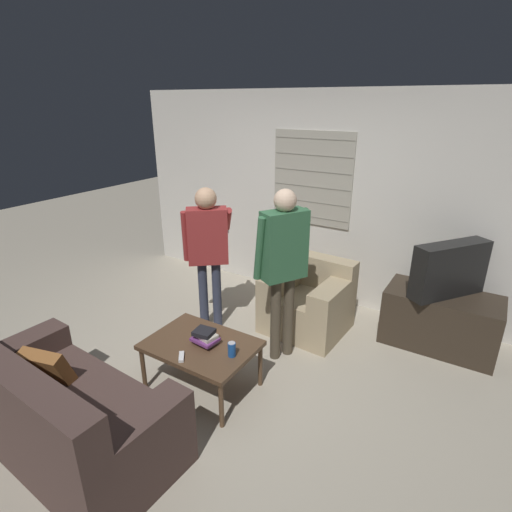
% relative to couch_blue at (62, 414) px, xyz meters
% --- Properties ---
extents(ground_plane, '(16.00, 16.00, 0.00)m').
position_rel_couch_blue_xyz_m(ground_plane, '(0.39, 1.30, -0.33)').
color(ground_plane, '#B2A893').
extents(wall_back, '(5.20, 0.08, 2.55)m').
position_rel_couch_blue_xyz_m(wall_back, '(0.39, 3.33, 0.96)').
color(wall_back, silver).
rests_on(wall_back, ground_plane).
extents(couch_blue, '(1.74, 0.92, 0.89)m').
position_rel_couch_blue_xyz_m(couch_blue, '(0.00, 0.00, 0.00)').
color(couch_blue, '#4C3833').
rests_on(couch_blue, ground_plane).
extents(armchair_beige, '(0.89, 0.81, 0.79)m').
position_rel_couch_blue_xyz_m(armchair_beige, '(0.78, 2.49, 0.00)').
color(armchair_beige, tan).
rests_on(armchair_beige, ground_plane).
extents(coffee_table, '(0.93, 0.67, 0.46)m').
position_rel_couch_blue_xyz_m(coffee_table, '(0.41, 1.07, 0.09)').
color(coffee_table, brown).
rests_on(coffee_table, ground_plane).
extents(tv_stand, '(1.10, 0.56, 0.59)m').
position_rel_couch_blue_xyz_m(tv_stand, '(2.08, 2.88, -0.03)').
color(tv_stand, '#33281E').
rests_on(tv_stand, ground_plane).
extents(tv, '(0.64, 0.77, 0.55)m').
position_rel_couch_blue_xyz_m(tv, '(2.08, 2.89, 0.54)').
color(tv, black).
rests_on(tv, tv_stand).
extents(person_left_standing, '(0.51, 0.76, 1.60)m').
position_rel_couch_blue_xyz_m(person_left_standing, '(-0.17, 1.94, 0.69)').
color(person_left_standing, '#33384C').
rests_on(person_left_standing, ground_plane).
extents(person_right_standing, '(0.56, 0.73, 1.70)m').
position_rel_couch_blue_xyz_m(person_right_standing, '(0.77, 1.87, 0.75)').
color(person_right_standing, '#4C4233').
rests_on(person_right_standing, ground_plane).
extents(book_stack, '(0.23, 0.20, 0.13)m').
position_rel_couch_blue_xyz_m(book_stack, '(0.45, 1.08, 0.20)').
color(book_stack, beige).
rests_on(book_stack, coffee_table).
extents(soda_can, '(0.07, 0.07, 0.13)m').
position_rel_couch_blue_xyz_m(soda_can, '(0.74, 1.06, 0.20)').
color(soda_can, '#194C9E').
rests_on(soda_can, coffee_table).
extents(spare_remote, '(0.11, 0.13, 0.02)m').
position_rel_couch_blue_xyz_m(spare_remote, '(0.41, 0.82, 0.14)').
color(spare_remote, white).
rests_on(spare_remote, coffee_table).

